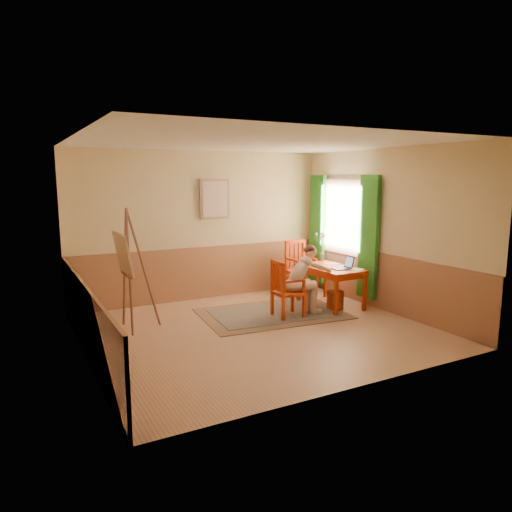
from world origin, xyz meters
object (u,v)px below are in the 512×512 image
table (331,272)px  figure (303,277)px  easel (126,259)px  laptop (344,266)px  chair_back (300,268)px  chair_left (286,289)px

table → figure: bearing=-163.9°
table → figure: (-0.75, -0.22, 0.03)m
easel → laptop: bearing=-9.5°
chair_back → laptop: size_ratio=2.90×
table → easel: easel is taller
figure → table: bearing=16.1°
chair_left → chair_back: 1.67m
table → laptop: laptop is taller
chair_left → laptop: bearing=-1.2°
figure → laptop: figure is taller
table → chair_back: size_ratio=1.13×
chair_back → easel: bearing=-169.4°
figure → laptop: (0.84, -0.03, 0.11)m
chair_back → figure: bearing=-121.4°
figure → chair_left: bearing=-178.9°
chair_back → easel: size_ratio=0.57×
table → chair_back: 1.03m
chair_back → figure: figure is taller
chair_left → chair_back: size_ratio=0.90×
chair_left → table: bearing=11.5°
table → chair_left: bearing=-168.5°
laptop → easel: 3.70m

